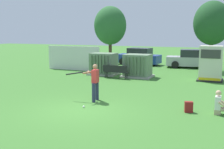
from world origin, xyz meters
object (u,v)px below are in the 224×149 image
object	(u,v)px
seated_spectator	(221,105)
backpack	(189,107)
batter	(94,80)
parked_car_left_of_center	(191,59)
generator_enclosure	(211,64)
transformer_west	(104,64)
parked_car_leftmost	(139,57)
park_bench	(115,71)
sports_ball	(84,107)
transformer_mid_west	(138,66)

from	to	relation	value
seated_spectator	backpack	xyz separation A→B (m)	(-1.19, -0.17, -0.16)
batter	seated_spectator	xyz separation A→B (m)	(5.53, -0.01, -0.60)
parked_car_left_of_center	generator_enclosure	bearing A→B (deg)	-72.15
transformer_west	batter	bearing A→B (deg)	-68.59
parked_car_leftmost	parked_car_left_of_center	xyz separation A→B (m)	(5.02, -0.40, 0.00)
batter	seated_spectator	world-z (taller)	batter
transformer_west	parked_car_left_of_center	xyz separation A→B (m)	(5.49, 6.73, -0.04)
transformer_west	backpack	world-z (taller)	transformer_west
generator_enclosure	park_bench	size ratio (longest dim) A/B	1.26
transformer_west	parked_car_left_of_center	world-z (taller)	same
backpack	parked_car_left_of_center	size ratio (longest dim) A/B	0.10
batter	sports_ball	xyz separation A→B (m)	(0.11, -1.24, -0.93)
transformer_mid_west	batter	size ratio (longest dim) A/B	1.21
transformer_mid_west	park_bench	distance (m)	1.70
backpack	seated_spectator	bearing A→B (deg)	8.18
generator_enclosure	park_bench	bearing A→B (deg)	-165.55
transformer_west	transformer_mid_west	bearing A→B (deg)	-2.20
transformer_mid_west	batter	xyz separation A→B (m)	(0.26, -7.42, 0.19)
generator_enclosure	parked_car_leftmost	size ratio (longest dim) A/B	0.53
transformer_west	batter	world-z (taller)	batter
transformer_mid_west	parked_car_left_of_center	bearing A→B (deg)	67.69
seated_spectator	backpack	bearing A→B (deg)	-171.82
backpack	batter	bearing A→B (deg)	177.57
transformer_west	seated_spectator	world-z (taller)	transformer_west
seated_spectator	parked_car_leftmost	distance (m)	16.71
transformer_west	batter	size ratio (longest dim) A/B	1.21
park_bench	seated_spectator	xyz separation A→B (m)	(7.02, -6.28, -0.16)
backpack	transformer_west	bearing A→B (deg)	133.42
park_bench	seated_spectator	world-z (taller)	seated_spectator
transformer_mid_west	generator_enclosure	bearing A→B (deg)	4.93
generator_enclosure	batter	bearing A→B (deg)	-120.45
park_bench	batter	xyz separation A→B (m)	(1.49, -6.27, 0.44)
batter	parked_car_left_of_center	world-z (taller)	batter
seated_spectator	parked_car_left_of_center	size ratio (longest dim) A/B	0.22
generator_enclosure	backpack	distance (m)	8.08
parked_car_leftmost	seated_spectator	bearing A→B (deg)	-61.37
generator_enclosure	batter	size ratio (longest dim) A/B	1.32
transformer_mid_west	seated_spectator	world-z (taller)	transformer_mid_west
transformer_west	backpack	xyz separation A→B (m)	(7.29, -7.71, -0.57)
batter	parked_car_leftmost	xyz separation A→B (m)	(-2.47, 14.65, -0.22)
transformer_west	generator_enclosure	size ratio (longest dim) A/B	0.91
parked_car_left_of_center	park_bench	bearing A→B (deg)	-116.79
park_bench	parked_car_leftmost	xyz separation A→B (m)	(-0.98, 8.39, 0.22)
park_bench	parked_car_leftmost	distance (m)	8.45
generator_enclosure	backpack	size ratio (longest dim) A/B	5.23
batter	transformer_west	bearing A→B (deg)	111.41
generator_enclosure	sports_ball	size ratio (longest dim) A/B	25.56
seated_spectator	parked_car_leftmost	bearing A→B (deg)	118.63
generator_enclosure	backpack	world-z (taller)	generator_enclosure
backpack	parked_car_left_of_center	distance (m)	14.56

